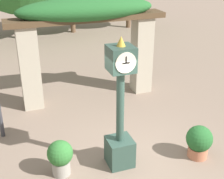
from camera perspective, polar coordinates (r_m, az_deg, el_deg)
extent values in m
plane|color=#7F6B5B|center=(7.23, 3.92, -13.02)|extent=(60.00, 60.00, 0.00)
cube|color=#2D473D|center=(6.99, 1.41, -11.26)|extent=(0.55, 0.55, 0.63)
cylinder|color=#2D473D|center=(6.41, 1.51, -3.35)|extent=(0.16, 0.16, 1.55)
cylinder|color=gold|center=(6.08, 1.60, 3.28)|extent=(0.26, 0.26, 0.04)
cube|color=#2D473D|center=(5.99, 1.63, 5.67)|extent=(0.50, 0.50, 0.50)
cylinder|color=beige|center=(5.76, 2.56, 4.89)|extent=(0.41, 0.02, 0.41)
cylinder|color=beige|center=(6.22, 0.76, 6.40)|extent=(0.41, 0.02, 0.41)
cube|color=black|center=(5.75, 2.61, 4.84)|extent=(0.14, 0.01, 0.02)
cube|color=black|center=(5.73, 2.62, 5.42)|extent=(0.02, 0.01, 0.13)
cone|color=gold|center=(5.89, 1.67, 8.86)|extent=(0.17, 0.17, 0.20)
cube|color=#A89E89|center=(9.32, -14.83, 3.81)|extent=(0.56, 0.56, 2.47)
cube|color=#A89E89|center=(10.18, 5.45, 6.30)|extent=(0.56, 0.56, 2.47)
cube|color=#4C3823|center=(8.98, -4.02, 12.55)|extent=(4.71, 0.15, 0.16)
cube|color=#4C3823|center=(9.16, -4.35, 12.77)|extent=(4.71, 0.15, 0.16)
cube|color=#4C3823|center=(9.34, -4.67, 12.98)|extent=(4.71, 0.15, 0.16)
cube|color=#4C3823|center=(9.51, -4.97, 13.19)|extent=(4.71, 0.15, 0.16)
ellipsoid|color=#235B28|center=(9.20, -4.56, 14.42)|extent=(4.05, 1.16, 0.70)
cylinder|color=#B26B4C|center=(7.56, 15.38, -10.88)|extent=(0.45, 0.45, 0.26)
sphere|color=#235B28|center=(7.37, 15.68, -8.63)|extent=(0.60, 0.60, 0.60)
cylinder|color=gray|center=(6.89, -9.27, -13.85)|extent=(0.39, 0.39, 0.32)
sphere|color=#2D6B2D|center=(6.67, -9.49, -11.40)|extent=(0.54, 0.54, 0.54)
cylinder|color=brown|center=(17.25, -16.47, 12.05)|extent=(0.28, 0.28, 1.92)
cylinder|color=brown|center=(18.08, -7.20, 12.49)|extent=(0.28, 0.28, 1.38)
cylinder|color=brown|center=(19.06, 3.05, 14.19)|extent=(0.28, 0.28, 1.98)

